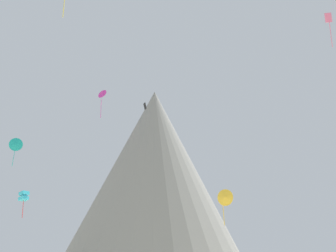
% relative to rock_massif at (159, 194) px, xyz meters
% --- Properties ---
extents(rock_massif, '(61.70, 61.70, 46.45)m').
position_rel_rock_massif_xyz_m(rock_massif, '(0.00, 0.00, 0.00)').
color(rock_massif, gray).
rests_on(rock_massif, ground_plane).
extents(kite_teal_high, '(2.38, 1.04, 5.31)m').
position_rel_rock_massif_xyz_m(kite_teal_high, '(-24.22, -24.34, 4.68)').
color(kite_teal_high, teal).
extents(kite_gold_low, '(2.03, 1.21, 4.35)m').
position_rel_rock_massif_xyz_m(kite_gold_low, '(11.47, -45.99, -9.13)').
color(kite_gold_low, gold).
extents(kite_rainbow_high, '(0.86, 0.39, 4.80)m').
position_rel_rock_massif_xyz_m(kite_rainbow_high, '(25.17, -50.40, 12.31)').
color(kite_rainbow_high, '#E5668C').
extents(kite_magenta_high, '(2.25, 1.77, 6.35)m').
position_rel_rock_massif_xyz_m(kite_magenta_high, '(-10.84, -14.77, 18.21)').
color(kite_magenta_high, '#D1339E').
extents(kite_cyan_mid, '(1.61, 1.59, 3.94)m').
position_rel_rock_massif_xyz_m(kite_cyan_mid, '(-17.38, -35.82, -6.84)').
color(kite_cyan_mid, '#33BCDB').
extents(kite_black_high, '(0.80, 0.79, 1.51)m').
position_rel_rock_massif_xyz_m(kite_black_high, '(-2.00, -13.76, 15.84)').
color(kite_black_high, black).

